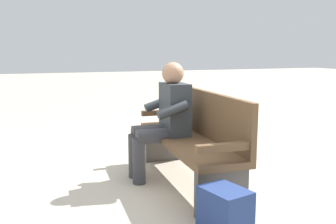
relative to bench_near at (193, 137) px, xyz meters
The scene contains 4 objects.
ground_plane 0.46m from the bench_near, 86.17° to the left, with size 40.00×40.00×0.00m, color #B7AD99.
bench_near is the anchor object (origin of this frame).
person_seated 0.36m from the bench_near, 43.96° to the left, with size 0.59×0.59×1.18m.
backpack 1.21m from the bench_near, 165.72° to the left, with size 0.37×0.34×0.37m.
Camera 1 is at (-3.25, 1.46, 1.29)m, focal length 40.06 mm.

